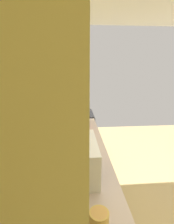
# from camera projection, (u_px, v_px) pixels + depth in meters

# --- Properties ---
(ground_plane) EXTENTS (6.18, 6.18, 0.00)m
(ground_plane) POSITION_uv_depth(u_px,v_px,m) (167.00, 212.00, 2.21)
(ground_plane) COLOR tan
(wall_back) EXTENTS (3.98, 0.12, 2.56)m
(wall_back) POSITION_uv_depth(u_px,v_px,m) (38.00, 121.00, 1.74)
(wall_back) COLOR beige
(wall_back) RESTS_ON ground_plane
(counter_run) EXTENTS (3.03, 0.66, 0.93)m
(counter_run) POSITION_uv_depth(u_px,v_px,m) (78.00, 217.00, 1.60)
(counter_run) COLOR #C9BC69
(counter_run) RESTS_ON ground_plane
(upper_cabinets) EXTENTS (1.97, 0.33, 0.59)m
(upper_cabinets) POSITION_uv_depth(u_px,v_px,m) (54.00, 74.00, 1.23)
(upper_cabinets) COLOR #CFBE6A
(oven_range) EXTENTS (0.61, 0.68, 1.11)m
(oven_range) POSITION_uv_depth(u_px,v_px,m) (76.00, 136.00, 3.33)
(oven_range) COLOR black
(oven_range) RESTS_ON ground_plane
(microwave) EXTENTS (0.52, 0.39, 0.29)m
(microwave) POSITION_uv_depth(u_px,v_px,m) (75.00, 158.00, 1.45)
(microwave) COLOR white
(microwave) RESTS_ON counter_run
(bowl) EXTENTS (0.12, 0.12, 0.06)m
(bowl) POSITION_uv_depth(u_px,v_px,m) (99.00, 216.00, 1.03)
(bowl) COLOR gold
(bowl) RESTS_ON counter_run
(kettle) EXTENTS (0.20, 0.15, 0.17)m
(kettle) POSITION_uv_depth(u_px,v_px,m) (83.00, 122.00, 2.53)
(kettle) COLOR red
(kettle) RESTS_ON counter_run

